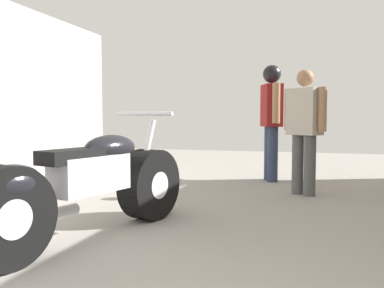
% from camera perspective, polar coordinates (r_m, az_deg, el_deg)
% --- Properties ---
extents(ground_plane, '(15.81, 15.81, 0.00)m').
position_cam_1_polar(ground_plane, '(4.25, 1.73, -9.77)').
color(ground_plane, gray).
extents(motorcycle_maroon_cruiser, '(0.93, 2.22, 1.05)m').
position_cam_1_polar(motorcycle_maroon_cruiser, '(3.42, -14.45, -5.85)').
color(motorcycle_maroon_cruiser, black).
rests_on(motorcycle_maroon_cruiser, ground_plane).
extents(mechanic_in_blue, '(0.57, 0.47, 1.59)m').
position_cam_1_polar(mechanic_in_blue, '(5.39, 15.33, 2.63)').
color(mechanic_in_blue, '#4C4C4C').
rests_on(mechanic_in_blue, ground_plane).
extents(mechanic_with_helmet, '(0.39, 0.70, 1.79)m').
position_cam_1_polar(mechanic_with_helmet, '(6.49, 10.97, 4.40)').
color(mechanic_with_helmet, '#2D3851').
rests_on(mechanic_with_helmet, ground_plane).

